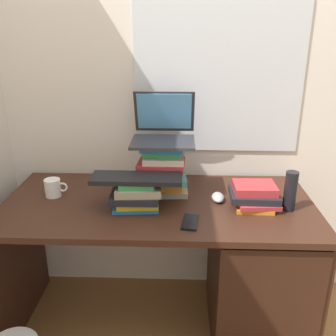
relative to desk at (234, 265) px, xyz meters
The scene contains 12 objects.
ground_plane 0.57m from the desk, behind, with size 6.00×6.00×0.00m, color olive.
wall_back 1.06m from the desk, 132.09° to the left, with size 6.00×0.06×2.60m.
desk is the anchor object (origin of this frame).
book_stack_tall 0.61m from the desk, 161.68° to the left, with size 0.26×0.20×0.27m.
book_stack_keyboard_riser 0.64m from the desk, behind, with size 0.24×0.19×0.14m.
book_stack_side 0.40m from the desk, ahead, with size 0.23×0.20×0.11m.
laptop 0.79m from the desk, 152.33° to the left, with size 0.31×0.32×0.24m.
keyboard 0.69m from the desk, behind, with size 0.42×0.14×0.02m, color black.
computer_mouse 0.37m from the desk, 152.39° to the left, with size 0.06×0.10×0.04m, color #A5A8AD.
mug 1.00m from the desk, behind, with size 0.12×0.08×0.09m.
water_bottle 0.49m from the desk, ahead, with size 0.06×0.06×0.19m, color black.
cell_phone 0.46m from the desk, 142.60° to the right, with size 0.07×0.14×0.01m, color black.
Camera 1 is at (0.11, -1.65, 1.55)m, focal length 39.76 mm.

